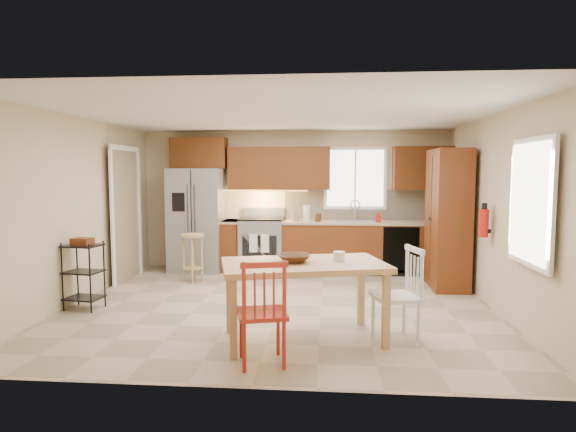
% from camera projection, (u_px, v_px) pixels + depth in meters
% --- Properties ---
extents(floor, '(5.50, 5.50, 0.00)m').
position_uv_depth(floor, '(281.00, 305.00, 6.39)').
color(floor, tan).
rests_on(floor, ground).
extents(ceiling, '(5.50, 5.00, 0.02)m').
position_uv_depth(ceiling, '(280.00, 114.00, 6.16)').
color(ceiling, silver).
rests_on(ceiling, ground).
extents(wall_back, '(5.50, 0.02, 2.50)m').
position_uv_depth(wall_back, '(294.00, 200.00, 8.75)').
color(wall_back, '#CCB793').
rests_on(wall_back, ground).
extents(wall_front, '(5.50, 0.02, 2.50)m').
position_uv_depth(wall_front, '(249.00, 236.00, 3.79)').
color(wall_front, '#CCB793').
rests_on(wall_front, ground).
extents(wall_left, '(0.02, 5.00, 2.50)m').
position_uv_depth(wall_left, '(78.00, 210.00, 6.50)').
color(wall_left, '#CCB793').
rests_on(wall_left, ground).
extents(wall_right, '(0.02, 5.00, 2.50)m').
position_uv_depth(wall_right, '(498.00, 213.00, 6.05)').
color(wall_right, '#CCB793').
rests_on(wall_right, ground).
extents(refrigerator, '(0.92, 0.75, 1.82)m').
position_uv_depth(refrigerator, '(197.00, 220.00, 8.55)').
color(refrigerator, gray).
rests_on(refrigerator, floor).
extents(range_stove, '(0.76, 0.63, 0.92)m').
position_uv_depth(range_stove, '(262.00, 245.00, 8.56)').
color(range_stove, gray).
rests_on(range_stove, floor).
extents(base_cabinet_narrow, '(0.30, 0.60, 0.90)m').
position_uv_depth(base_cabinet_narrow, '(232.00, 245.00, 8.62)').
color(base_cabinet_narrow, '#5C2911').
rests_on(base_cabinet_narrow, floor).
extents(base_cabinet_run, '(2.92, 0.60, 0.90)m').
position_uv_depth(base_cabinet_run, '(366.00, 247.00, 8.42)').
color(base_cabinet_run, '#5C2911').
rests_on(base_cabinet_run, floor).
extents(dishwasher, '(0.60, 0.02, 0.78)m').
position_uv_depth(dishwasher, '(401.00, 250.00, 8.09)').
color(dishwasher, black).
rests_on(dishwasher, floor).
extents(backsplash, '(2.92, 0.03, 0.55)m').
position_uv_depth(backsplash, '(365.00, 205.00, 8.64)').
color(backsplash, beige).
rests_on(backsplash, wall_back).
extents(upper_over_fridge, '(1.00, 0.35, 0.55)m').
position_uv_depth(upper_over_fridge, '(199.00, 153.00, 8.64)').
color(upper_over_fridge, '#57250E').
rests_on(upper_over_fridge, wall_back).
extents(upper_left_block, '(1.80, 0.35, 0.75)m').
position_uv_depth(upper_left_block, '(279.00, 168.00, 8.55)').
color(upper_left_block, '#57250E').
rests_on(upper_left_block, wall_back).
extents(upper_right_block, '(1.00, 0.35, 0.75)m').
position_uv_depth(upper_right_block, '(423.00, 168.00, 8.34)').
color(upper_right_block, '#57250E').
rests_on(upper_right_block, wall_back).
extents(window_back, '(1.12, 0.04, 1.12)m').
position_uv_depth(window_back, '(355.00, 178.00, 8.61)').
color(window_back, white).
rests_on(window_back, wall_back).
extents(sink, '(0.62, 0.46, 0.16)m').
position_uv_depth(sink, '(355.00, 224.00, 8.40)').
color(sink, gray).
rests_on(sink, base_cabinet_run).
extents(undercab_glow, '(1.60, 0.30, 0.01)m').
position_uv_depth(undercab_glow, '(263.00, 191.00, 8.59)').
color(undercab_glow, '#FFBF66').
rests_on(undercab_glow, wall_back).
extents(soap_bottle, '(0.09, 0.09, 0.19)m').
position_uv_depth(soap_bottle, '(378.00, 217.00, 8.26)').
color(soap_bottle, '#B6160C').
rests_on(soap_bottle, base_cabinet_run).
extents(paper_towel, '(0.12, 0.12, 0.28)m').
position_uv_depth(paper_towel, '(307.00, 213.00, 8.41)').
color(paper_towel, silver).
rests_on(paper_towel, base_cabinet_run).
extents(canister_steel, '(0.11, 0.11, 0.18)m').
position_uv_depth(canister_steel, '(295.00, 216.00, 8.43)').
color(canister_steel, gray).
rests_on(canister_steel, base_cabinet_run).
extents(canister_wood, '(0.10, 0.10, 0.14)m').
position_uv_depth(canister_wood, '(318.00, 218.00, 8.37)').
color(canister_wood, '#4B2814').
rests_on(canister_wood, base_cabinet_run).
extents(pantry, '(0.50, 0.95, 2.10)m').
position_uv_depth(pantry, '(448.00, 219.00, 7.28)').
color(pantry, '#5C2911').
rests_on(pantry, floor).
extents(fire_extinguisher, '(0.12, 0.12, 0.36)m').
position_uv_depth(fire_extinguisher, '(484.00, 223.00, 6.22)').
color(fire_extinguisher, '#B6160C').
rests_on(fire_extinguisher, wall_right).
extents(window_right, '(0.04, 1.02, 1.32)m').
position_uv_depth(window_right, '(531.00, 202.00, 4.89)').
color(window_right, white).
rests_on(window_right, wall_right).
extents(doorway, '(0.04, 0.95, 2.10)m').
position_uv_depth(doorway, '(125.00, 216.00, 7.80)').
color(doorway, '#8C7A59').
rests_on(doorway, wall_left).
extents(dining_table, '(1.85, 1.32, 0.81)m').
position_uv_depth(dining_table, '(304.00, 302.00, 5.01)').
color(dining_table, tan).
rests_on(dining_table, floor).
extents(chair_red, '(0.56, 0.56, 0.98)m').
position_uv_depth(chair_red, '(262.00, 311.00, 4.39)').
color(chair_red, '#AC271A').
rests_on(chair_red, floor).
extents(chair_white, '(0.56, 0.56, 0.98)m').
position_uv_depth(chair_white, '(396.00, 295.00, 4.97)').
color(chair_white, silver).
rests_on(chair_white, floor).
extents(table_bowl, '(0.41, 0.41, 0.08)m').
position_uv_depth(table_bowl, '(294.00, 263.00, 4.98)').
color(table_bowl, '#4B2814').
rests_on(table_bowl, dining_table).
extents(table_jar, '(0.16, 0.16, 0.15)m').
position_uv_depth(table_jar, '(339.00, 259.00, 5.04)').
color(table_jar, silver).
rests_on(table_jar, dining_table).
extents(bar_stool, '(0.38, 0.38, 0.77)m').
position_uv_depth(bar_stool, '(193.00, 258.00, 7.71)').
color(bar_stool, tan).
rests_on(bar_stool, floor).
extents(utility_cart, '(0.48, 0.40, 0.87)m').
position_uv_depth(utility_cart, '(84.00, 276.00, 6.16)').
color(utility_cart, black).
rests_on(utility_cart, floor).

